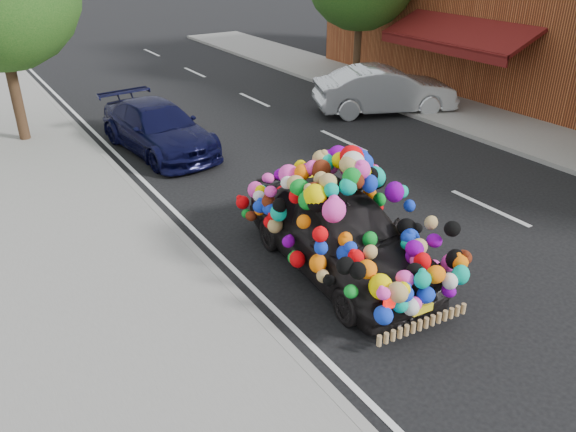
% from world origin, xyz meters
% --- Properties ---
extents(ground, '(100.00, 100.00, 0.00)m').
position_xyz_m(ground, '(0.00, 0.00, 0.00)').
color(ground, black).
rests_on(ground, ground).
extents(sidewalk, '(4.00, 60.00, 0.12)m').
position_xyz_m(sidewalk, '(-4.30, 0.00, 0.06)').
color(sidewalk, gray).
rests_on(sidewalk, ground).
extents(kerb, '(0.15, 60.00, 0.13)m').
position_xyz_m(kerb, '(-2.35, 0.00, 0.07)').
color(kerb, gray).
rests_on(kerb, ground).
extents(footpath_far, '(3.00, 40.00, 0.12)m').
position_xyz_m(footpath_far, '(8.20, 3.00, 0.06)').
color(footpath_far, gray).
rests_on(footpath_far, ground).
extents(lane_markings, '(6.00, 50.00, 0.01)m').
position_xyz_m(lane_markings, '(3.60, 0.00, 0.01)').
color(lane_markings, silver).
rests_on(lane_markings, ground).
extents(plush_art_car, '(2.32, 4.48, 2.06)m').
position_xyz_m(plush_art_car, '(-0.46, -0.18, 1.05)').
color(plush_art_car, black).
rests_on(plush_art_car, ground).
extents(navy_sedan, '(2.15, 4.42, 1.24)m').
position_xyz_m(navy_sedan, '(-0.94, 6.94, 0.62)').
color(navy_sedan, black).
rests_on(navy_sedan, ground).
extents(silver_hatchback, '(4.60, 3.09, 1.43)m').
position_xyz_m(silver_hatchback, '(6.33, 6.48, 0.72)').
color(silver_hatchback, silver).
rests_on(silver_hatchback, ground).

